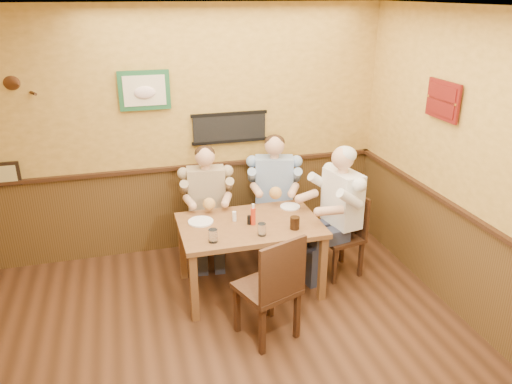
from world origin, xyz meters
TOP-DOWN VIEW (x-y plane):
  - room at (0.14, 0.17)m, footprint 5.02×5.03m
  - dining_table at (0.67, 1.38)m, footprint 1.40×0.90m
  - chair_back_left at (0.37, 2.14)m, footprint 0.43×0.43m
  - chair_back_right at (1.16, 2.17)m, footprint 0.50×0.50m
  - chair_right_end at (1.68, 1.42)m, footprint 0.49×0.49m
  - chair_near_side at (0.61, 0.60)m, footprint 0.61×0.61m
  - diner_tan_shirt at (0.37, 2.14)m, footprint 0.62×0.62m
  - diner_blue_polo at (1.16, 2.17)m, footprint 0.72×0.72m
  - diner_white_elder at (1.68, 1.42)m, footprint 0.71×0.71m
  - water_glass_left at (0.24, 1.08)m, footprint 0.10×0.10m
  - water_glass_mid at (0.71, 1.09)m, footprint 0.09×0.09m
  - cola_tumbler at (1.06, 1.14)m, footprint 0.11×0.11m
  - hot_sauce_bottle at (0.69, 1.34)m, footprint 0.05×0.05m
  - salt_shaker at (0.53, 1.47)m, footprint 0.05×0.05m
  - pepper_shaker at (0.65, 1.36)m, footprint 0.05×0.05m
  - plate_far_left at (0.20, 1.53)m, footprint 0.33×0.33m
  - plate_far_right at (1.18, 1.64)m, footprint 0.28×0.28m

SIDE VIEW (x-z plane):
  - chair_back_left at x=0.37m, z-range 0.00..0.85m
  - chair_back_right at x=1.16m, z-range 0.00..0.89m
  - chair_right_end at x=1.68m, z-range 0.00..0.91m
  - chair_near_side at x=0.61m, z-range 0.00..1.03m
  - diner_tan_shirt at x=0.37m, z-range 0.00..1.21m
  - diner_blue_polo at x=1.16m, z-range 0.00..1.27m
  - diner_white_elder at x=1.68m, z-range 0.00..1.30m
  - dining_table at x=0.67m, z-range 0.28..1.03m
  - plate_far_right at x=1.18m, z-range 0.75..0.76m
  - plate_far_left at x=0.20m, z-range 0.75..0.77m
  - pepper_shaker at x=0.65m, z-range 0.75..0.84m
  - salt_shaker at x=0.53m, z-range 0.75..0.85m
  - water_glass_mid at x=0.71m, z-range 0.75..0.87m
  - cola_tumbler at x=1.06m, z-range 0.75..0.87m
  - water_glass_left at x=0.24m, z-range 0.75..0.88m
  - hot_sauce_bottle at x=0.69m, z-range 0.75..0.95m
  - room at x=0.14m, z-range 0.28..3.09m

